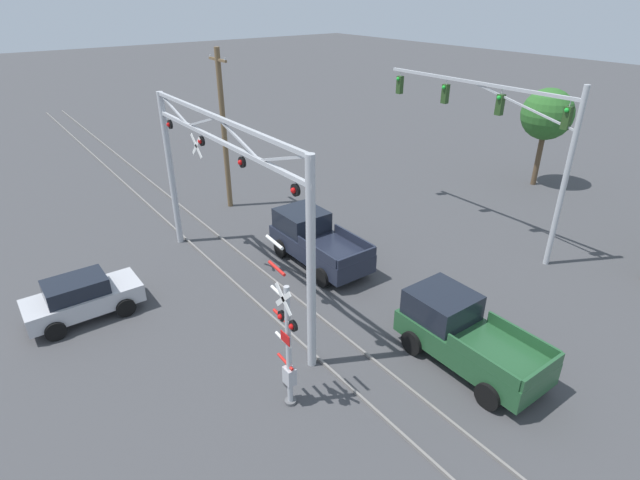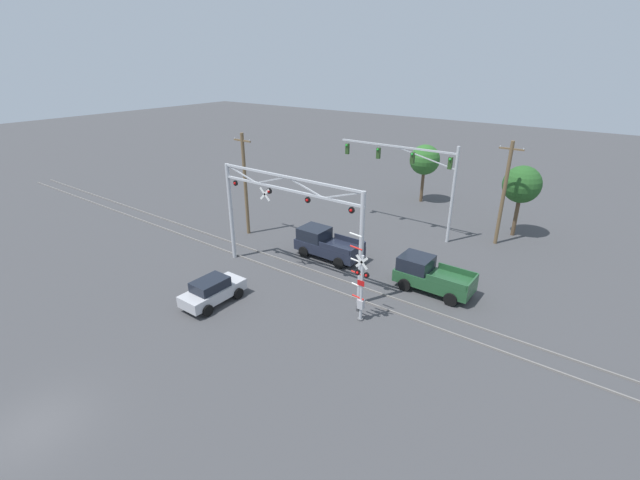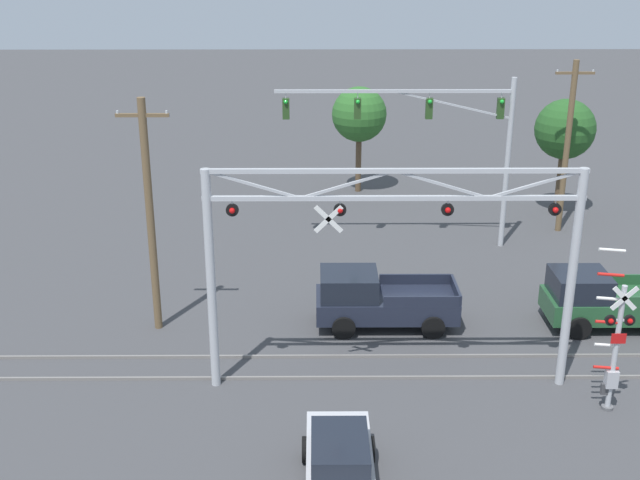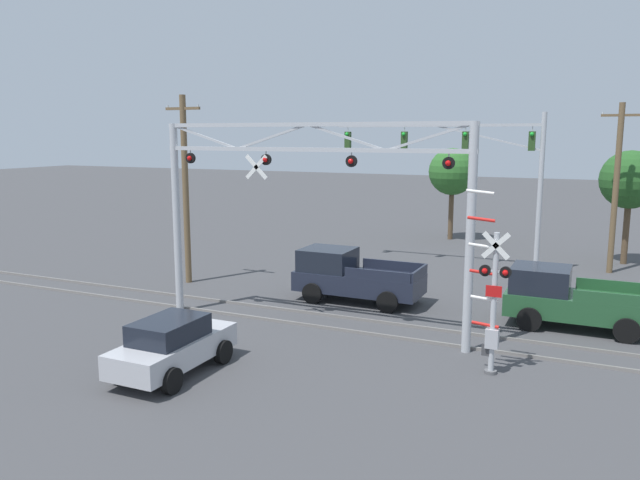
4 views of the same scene
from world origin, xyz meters
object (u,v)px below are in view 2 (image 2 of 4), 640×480
Objects in this scene: pickup_truck_following at (430,275)px; utility_pole_left at (245,184)px; crossing_signal_mast at (361,289)px; background_tree_far_left_verge at (425,160)px; utility_pole_right at (504,193)px; pickup_truck_lead at (325,244)px; traffic_signal_span at (421,171)px; sedan_waiting at (212,291)px; background_tree_beyond_span at (522,185)px; crossing_gantry at (288,215)px.

pickup_truck_following is 16.73m from utility_pole_left.
crossing_signal_mast is 0.89× the size of background_tree_far_left_verge.
utility_pole_left is 20.55m from utility_pole_right.
pickup_truck_lead is 8.71m from utility_pole_left.
utility_pole_right is 11.59m from background_tree_far_left_verge.
sedan_waiting is (-5.27, -17.69, -4.63)m from traffic_signal_span.
background_tree_far_left_verge is (-6.39, 22.63, 2.35)m from crossing_signal_mast.
sedan_waiting is 25.70m from background_tree_beyond_span.
background_tree_beyond_span is (10.29, 17.13, -0.18)m from crossing_gantry.
background_tree_beyond_span is at bearing 35.23° from traffic_signal_span.
traffic_signal_span is at bearing 35.54° from utility_pole_left.
traffic_signal_span is at bearing -68.44° from background_tree_far_left_verge.
background_tree_beyond_span reaches higher than pickup_truck_lead.
sedan_waiting is (-1.65, -9.50, -0.20)m from pickup_truck_lead.
utility_pole_left is 1.03× the size of utility_pole_right.
utility_pole_left is (-6.39, 9.36, 3.55)m from sedan_waiting.
pickup_truck_lead is 1.27× the size of sedan_waiting.
sedan_waiting is at bearing -119.82° from utility_pole_right.
utility_pole_left is 22.57m from background_tree_beyond_span.
traffic_signal_span is at bearing -161.10° from utility_pole_right.
sedan_waiting is at bearing -155.29° from crossing_signal_mast.
utility_pole_right is at bearing 82.66° from pickup_truck_following.
crossing_gantry is 1.92× the size of background_tree_far_left_verge.
background_tree_far_left_verge reaches higher than pickup_truck_following.
crossing_signal_mast is at bearing -101.45° from background_tree_beyond_span.
utility_pole_left is 1.42× the size of background_tree_beyond_span.
crossing_gantry reaches higher than pickup_truck_lead.
traffic_signal_span is 1.77× the size of background_tree_beyond_span.
crossing_gantry is at bearing -123.64° from utility_pole_right.
background_tree_beyond_span is (10.35, 12.94, 3.38)m from pickup_truck_lead.
pickup_truck_following is at bearing 0.21° from utility_pole_left.
pickup_truck_following is at bearing -98.74° from background_tree_beyond_span.
utility_pole_left reaches higher than traffic_signal_span.
traffic_signal_span is at bearing 66.11° from pickup_truck_lead.
pickup_truck_lead is 0.61× the size of utility_pole_left.
background_tree_far_left_verge is (8.22, 17.05, -0.02)m from utility_pole_left.
utility_pole_right is at bearing 56.36° from crossing_gantry.
pickup_truck_lead is at bearing -133.34° from utility_pole_right.
pickup_truck_lead is 14.47m from utility_pole_right.
utility_pole_right is (6.06, 2.07, -1.20)m from traffic_signal_span.
crossing_signal_mast is at bearing -41.05° from pickup_truck_lead.
crossing_gantry is 1.08× the size of traffic_signal_span.
pickup_truck_lead is 0.86× the size of background_tree_beyond_span.
utility_pole_left is at bearing -178.97° from pickup_truck_lead.
background_tree_far_left_verge reaches higher than crossing_signal_mast.
background_tree_far_left_verge is at bearing 158.69° from background_tree_beyond_span.
background_tree_far_left_verge is (-8.17, 16.99, 3.34)m from pickup_truck_following.
crossing_gantry is 21.10m from background_tree_far_left_verge.
background_tree_far_left_verge is at bearing 64.27° from utility_pole_left.
traffic_signal_span reaches higher than crossing_gantry.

